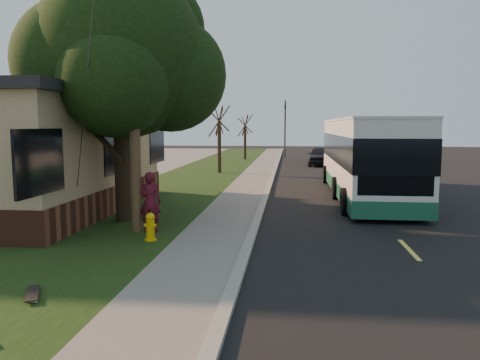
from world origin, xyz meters
The scene contains 16 objects.
ground centered at (0.00, 0.00, 0.00)m, with size 120.00×120.00×0.00m, color black.
road centered at (4.00, 10.00, 0.01)m, with size 8.00×80.00×0.01m, color black.
curb centered at (0.00, 10.00, 0.06)m, with size 0.25×80.00×0.12m, color gray.
sidewalk centered at (-1.00, 10.00, 0.04)m, with size 2.00×80.00×0.08m, color slate.
grass_verge centered at (-4.50, 10.00, 0.04)m, with size 5.00×80.00×0.07m, color black.
fire_hydrant centered at (-2.60, 0.00, 0.43)m, with size 0.32×0.32×0.74m.
utility_pole centered at (-3.31, 0.99, 4.63)m, with size 2.86×3.21×9.07m.
leafy_tree centered at (-4.17, 2.65, 5.17)m, with size 6.30×6.00×7.80m.
bare_tree_near centered at (-3.50, 18.00, 2.15)m, with size 1.38×1.21×4.31m.
bare_tree_far centered at (-3.00, 30.00, 2.00)m, with size 1.38×1.21×4.03m.
traffic_signal centered at (0.50, 34.00, 3.16)m, with size 0.18×0.22×5.50m.
transit_bus centered at (4.25, 9.05, 1.79)m, with size 2.87×12.44×3.36m.
skateboarder centered at (-2.89, 0.98, 0.93)m, with size 0.63×0.41×1.72m, color #4F0F1E.
skateboard_main centered at (-3.46, -4.21, 0.13)m, with size 0.56×0.85×0.08m.
dumpster centered at (-8.02, 4.97, 0.74)m, with size 1.64×1.33×1.39m.
distant_car centered at (3.32, 25.10, 0.75)m, with size 1.78×4.43×1.51m, color black.
Camera 1 is at (1.03, -11.72, 3.07)m, focal length 35.00 mm.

